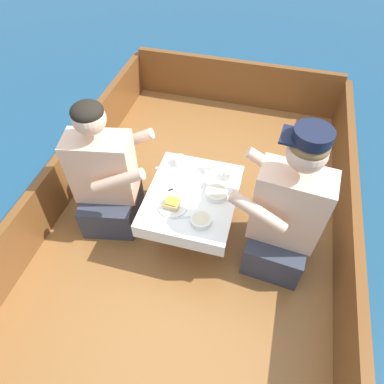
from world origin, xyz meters
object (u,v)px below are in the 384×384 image
at_px(person_starboard, 285,215).
at_px(person_port, 106,179).
at_px(coffee_cup_center, 228,174).
at_px(coffee_cup_starboard, 180,160).
at_px(sandwich, 172,203).
at_px(coffee_cup_port, 208,167).

bearing_deg(person_starboard, person_port, 3.95).
relative_size(person_starboard, coffee_cup_center, 10.53).
bearing_deg(coffee_cup_starboard, sandwich, -80.70).
distance_m(person_port, coffee_cup_starboard, 0.51).
height_order(sandwich, coffee_cup_starboard, sandwich).
distance_m(coffee_cup_starboard, coffee_cup_center, 0.34).
relative_size(coffee_cup_port, coffee_cup_starboard, 0.90).
height_order(person_port, coffee_cup_starboard, person_port).
height_order(coffee_cup_port, coffee_cup_starboard, coffee_cup_port).
bearing_deg(sandwich, person_starboard, 6.40).
bearing_deg(person_port, coffee_cup_center, 5.46).
distance_m(person_port, coffee_cup_center, 0.81).
bearing_deg(coffee_cup_starboard, person_starboard, -22.50).
relative_size(person_starboard, sandwich, 11.29).
height_order(person_port, coffee_cup_center, person_port).
xyz_separation_m(sandwich, coffee_cup_port, (0.14, 0.36, 0.00)).
xyz_separation_m(coffee_cup_port, coffee_cup_starboard, (-0.20, 0.02, -0.00)).
relative_size(coffee_cup_starboard, coffee_cup_center, 1.06).
bearing_deg(sandwich, person_port, 167.70).
distance_m(person_port, person_starboard, 1.17).
distance_m(person_port, sandwich, 0.51).
distance_m(coffee_cup_port, coffee_cup_center, 0.14).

